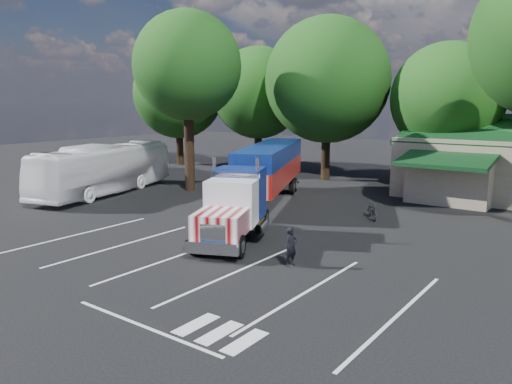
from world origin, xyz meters
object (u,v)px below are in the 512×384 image
Objects in this scene: woman at (291,247)px; bicycle at (372,210)px; semi_truck at (263,174)px; tour_bus at (104,169)px.

woman is 9.50m from bicycle.
bicycle is at bearing -7.76° from semi_truck.
woman reaches higher than bicycle.
semi_truck is at bearing -5.00° from tour_bus.
tour_bus is at bearing 165.91° from semi_truck.
bicycle is 18.78m from tour_bus.
semi_truck is 12.35m from tour_bus.
bicycle is at bearing -2.83° from tour_bus.
tour_bus is at bearing 87.21° from woman.
bicycle is 0.16× the size of tour_bus.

